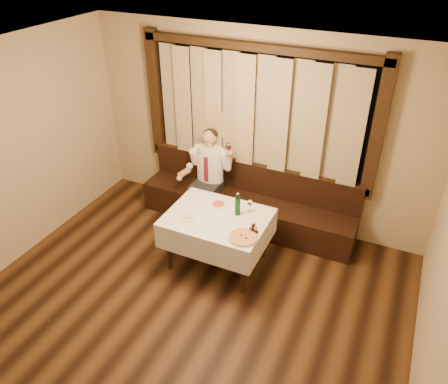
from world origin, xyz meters
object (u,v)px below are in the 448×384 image
at_px(pasta_red, 218,203).
at_px(pasta_cream, 188,215).
at_px(seated_man, 208,169).
at_px(pizza, 243,237).
at_px(dining_table, 217,223).
at_px(banquette, 247,205).
at_px(green_bottle, 238,206).
at_px(cruet_caddy, 253,229).

xyz_separation_m(pasta_red, pasta_cream, (-0.23, -0.41, -0.00)).
height_order(pasta_red, seated_man, seated_man).
relative_size(pizza, pasta_red, 1.50).
bearing_deg(dining_table, pasta_cream, -152.26).
height_order(pizza, pasta_cream, pasta_cream).
bearing_deg(pasta_cream, pasta_red, 60.87).
xyz_separation_m(pasta_cream, seated_man, (-0.27, 1.11, 0.03)).
xyz_separation_m(pizza, seated_man, (-1.06, 1.22, 0.05)).
height_order(banquette, pasta_cream, banquette).
bearing_deg(pizza, seated_man, 131.10).
xyz_separation_m(banquette, pizza, (0.47, -1.30, 0.46)).
relative_size(dining_table, green_bottle, 4.09).
bearing_deg(pizza, banquette, 109.67).
distance_m(dining_table, pasta_red, 0.29).
relative_size(pizza, cruet_caddy, 2.95).
bearing_deg(dining_table, cruet_caddy, -12.45).
bearing_deg(pasta_cream, pizza, -7.91).
bearing_deg(seated_man, dining_table, -57.56).
distance_m(banquette, pasta_red, 0.93).
height_order(banquette, pasta_red, banquette).
height_order(pizza, cruet_caddy, cruet_caddy).
height_order(green_bottle, cruet_caddy, green_bottle).
bearing_deg(pasta_red, dining_table, -67.66).
height_order(pasta_red, green_bottle, green_bottle).
bearing_deg(cruet_caddy, pasta_cream, -156.33).
bearing_deg(banquette, pasta_cream, -105.24).
height_order(pizza, pasta_red, pasta_red).
xyz_separation_m(pizza, pasta_cream, (-0.79, 0.11, 0.02)).
bearing_deg(cruet_caddy, green_bottle, 160.48).
height_order(banquette, dining_table, banquette).
height_order(pizza, green_bottle, green_bottle).
relative_size(pasta_red, cruet_caddy, 1.97).
bearing_deg(banquette, pasta_red, -97.08).
height_order(dining_table, pasta_red, pasta_red).
distance_m(pizza, pasta_red, 0.77).
distance_m(dining_table, green_bottle, 0.35).
distance_m(banquette, dining_table, 1.08).
relative_size(dining_table, pizza, 3.54).
bearing_deg(pasta_red, banquette, 82.92).
distance_m(dining_table, cruet_caddy, 0.56).
relative_size(dining_table, pasta_cream, 5.55).
height_order(dining_table, pasta_cream, pasta_cream).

